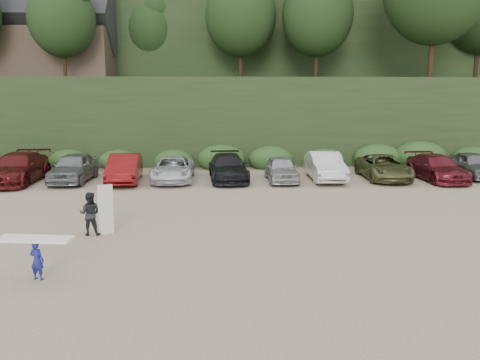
{
  "coord_description": "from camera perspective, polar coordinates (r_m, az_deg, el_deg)",
  "views": [
    {
      "loc": [
        0.73,
        -16.27,
        4.8
      ],
      "look_at": [
        1.57,
        3.0,
        1.3
      ],
      "focal_mm": 35.0,
      "sensor_mm": 36.0,
      "label": 1
    }
  ],
  "objects": [
    {
      "name": "ground",
      "position": [
        16.98,
        -4.9,
        -6.18
      ],
      "size": [
        120.0,
        120.0,
        0.0
      ],
      "primitive_type": "plane",
      "color": "tan",
      "rests_on": "ground"
    },
    {
      "name": "hillside_backdrop",
      "position": [
        52.6,
        -3.74,
        17.28
      ],
      "size": [
        90.0,
        41.5,
        28.0
      ],
      "color": "black",
      "rests_on": "ground"
    },
    {
      "name": "parked_cars",
      "position": [
        26.61,
        -6.59,
        1.48
      ],
      "size": [
        39.6,
        5.83,
        1.65
      ],
      "color": "silver",
      "rests_on": "ground"
    },
    {
      "name": "child_surfer",
      "position": [
        13.47,
        -23.59,
        -7.94
      ],
      "size": [
        1.98,
        0.78,
        1.16
      ],
      "color": "navy",
      "rests_on": "ground"
    },
    {
      "name": "adult_surfer",
      "position": [
        17.05,
        -17.67,
        -3.88
      ],
      "size": [
        1.22,
        0.61,
        1.79
      ],
      "color": "black",
      "rests_on": "ground"
    }
  ]
}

